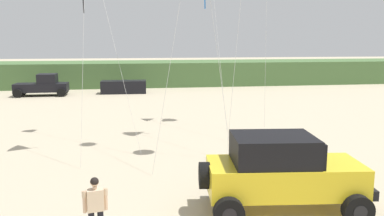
# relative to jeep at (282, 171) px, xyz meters

# --- Properties ---
(dune_ridge) EXTENTS (90.00, 7.40, 2.60)m
(dune_ridge) POSITION_rel_jeep_xyz_m (-4.39, 34.93, 0.10)
(dune_ridge) COLOR #4C703D
(dune_ridge) RESTS_ON ground_plane
(jeep) EXTENTS (4.96, 2.80, 2.26)m
(jeep) POSITION_rel_jeep_xyz_m (0.00, 0.00, 0.00)
(jeep) COLOR yellow
(jeep) RESTS_ON ground_plane
(person_watching) EXTENTS (0.61, 0.37, 1.67)m
(person_watching) POSITION_rel_jeep_xyz_m (-5.19, -1.05, -0.26)
(person_watching) COLOR #DBB28E
(person_watching) RESTS_ON ground_plane
(distant_pickup) EXTENTS (4.62, 2.42, 1.98)m
(distant_pickup) POSITION_rel_jeep_xyz_m (-12.09, 26.99, -0.26)
(distant_pickup) COLOR black
(distant_pickup) RESTS_ON ground_plane
(distant_sedan) EXTENTS (4.25, 1.83, 1.20)m
(distant_sedan) POSITION_rel_jeep_xyz_m (-4.90, 27.62, -0.60)
(distant_sedan) COLOR black
(distant_sedan) RESTS_ON ground_plane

